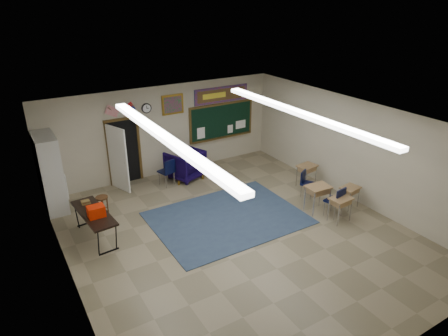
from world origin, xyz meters
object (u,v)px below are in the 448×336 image
wingback_armchair (185,164)px  student_desk_front_left (317,197)px  wooden_stool (103,206)px  folding_table (95,224)px  student_desk_front_right (306,174)px

wingback_armchair → student_desk_front_left: bearing=97.9°
wingback_armchair → wooden_stool: 3.25m
folding_table → wooden_stool: size_ratio=3.10×
folding_table → student_desk_front_left: bearing=-23.6°
student_desk_front_left → wooden_stool: student_desk_front_left is taller
wingback_armchair → folding_table: (-3.50, -2.09, -0.08)m
folding_table → wooden_stool: 1.10m
student_desk_front_right → folding_table: bearing=168.0°
student_desk_front_left → folding_table: (-5.67, 1.87, -0.04)m
wingback_armchair → student_desk_front_right: wingback_armchair is taller
student_desk_front_right → wooden_stool: student_desk_front_right is taller
student_desk_front_right → wingback_armchair: bearing=131.8°
wingback_armchair → student_desk_front_right: size_ratio=1.47×
wingback_armchair → wooden_stool: size_ratio=1.80×
wingback_armchair → student_desk_front_right: bearing=118.7°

